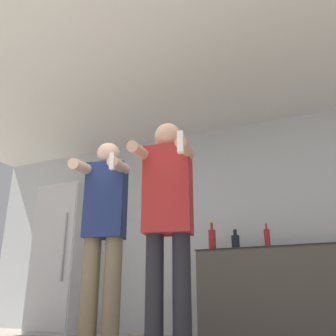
# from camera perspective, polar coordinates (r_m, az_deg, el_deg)

# --- Properties ---
(wall_back) EXTENTS (7.00, 0.06, 2.55)m
(wall_back) POSITION_cam_1_polar(r_m,az_deg,el_deg) (4.76, 6.61, -8.70)
(wall_back) COLOR #B2B7BC
(wall_back) RESTS_ON ground_plane
(ceiling_slab) EXTENTS (7.00, 3.33, 0.05)m
(ceiling_slab) POSITION_cam_1_polar(r_m,az_deg,el_deg) (3.98, -0.70, 13.64)
(ceiling_slab) COLOR silver
(ceiling_slab) RESTS_ON wall_back
(refrigerator) EXTENTS (0.68, 0.69, 1.87)m
(refrigerator) POSITION_cam_1_polar(r_m,az_deg,el_deg) (5.32, -15.15, -12.96)
(refrigerator) COLOR silver
(refrigerator) RESTS_ON ground_plane
(counter) EXTENTS (1.72, 0.56, 0.91)m
(counter) POSITION_cam_1_polar(r_m,az_deg,el_deg) (4.21, 17.14, -17.84)
(counter) COLOR #47423D
(counter) RESTS_ON ground_plane
(bottle_amber_bourbon) EXTENTS (0.09, 0.09, 0.23)m
(bottle_amber_bourbon) POSITION_cam_1_polar(r_m,az_deg,el_deg) (4.28, 10.25, -10.97)
(bottle_amber_bourbon) COLOR black
(bottle_amber_bourbon) RESTS_ON counter
(bottle_dark_rum) EXTENTS (0.06, 0.06, 0.28)m
(bottle_dark_rum) POSITION_cam_1_polar(r_m,az_deg,el_deg) (4.21, 14.87, -10.29)
(bottle_dark_rum) COLOR maroon
(bottle_dark_rum) RESTS_ON counter
(bottle_clear_vodka) EXTENTS (0.08, 0.08, 0.34)m
(bottle_clear_vodka) POSITION_cam_1_polar(r_m,az_deg,el_deg) (4.36, 6.75, -10.77)
(bottle_clear_vodka) COLOR maroon
(bottle_clear_vodka) RESTS_ON counter
(person_woman_foreground) EXTENTS (0.46, 0.55, 1.62)m
(person_woman_foreground) POSITION_cam_1_polar(r_m,az_deg,el_deg) (2.54, -0.04, -6.94)
(person_woman_foreground) COLOR black
(person_woman_foreground) RESTS_ON ground_plane
(person_man_side) EXTENTS (0.52, 0.60, 1.79)m
(person_man_side) POSITION_cam_1_polar(r_m,az_deg,el_deg) (3.33, -9.73, -8.80)
(person_man_side) COLOR #75664C
(person_man_side) RESTS_ON ground_plane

